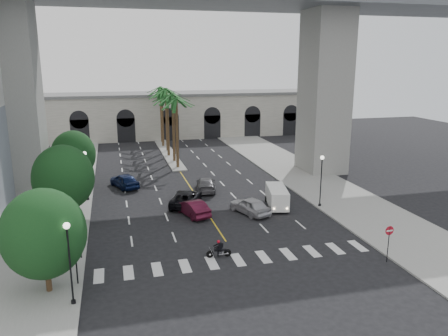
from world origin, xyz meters
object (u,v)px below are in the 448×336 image
traffic_signal_far (79,228)px  pedestrian_b (49,240)px  car_c (186,198)px  do_not_enter_sign (389,236)px  traffic_signal_near (75,250)px  car_d (206,184)px  car_a (250,206)px  lamp_post_right (321,176)px  car_b (193,208)px  cargo_van (277,196)px  car_e (125,181)px  lamp_post_left_far (86,171)px  motorcycle_rider (219,249)px  pedestrian_a (26,240)px  lamp_post_left_near (69,256)px

traffic_signal_far → pedestrian_b: size_ratio=2.07×
car_c → do_not_enter_sign: 20.60m
traffic_signal_near → traffic_signal_far: size_ratio=1.00×
car_d → car_a: bearing=116.1°
lamp_post_right → car_b: (-12.90, 0.87, -2.46)m
car_c → do_not_enter_sign: do_not_enter_sign is taller
car_c → pedestrian_b: pedestrian_b is taller
cargo_van → pedestrian_b: cargo_van is taller
car_e → do_not_enter_sign: do_not_enter_sign is taller
lamp_post_left_far → car_e: size_ratio=1.08×
pedestrian_b → do_not_enter_sign: bearing=19.5°
car_c → car_a: bearing=165.6°
car_c → cargo_van: cargo_van is taller
car_b → pedestrian_b: size_ratio=2.63×
motorcycle_rider → car_b: 9.55m
motorcycle_rider → cargo_van: bearing=53.2°
cargo_van → pedestrian_a: cargo_van is taller
traffic_signal_near → car_c: traffic_signal_near is taller
traffic_signal_near → car_a: (15.28, 10.50, -1.70)m
do_not_enter_sign → pedestrian_b: bearing=159.1°
lamp_post_left_near → traffic_signal_near: bearing=87.7°
lamp_post_right → pedestrian_a: 27.27m
lamp_post_left_near → cargo_van: 23.42m
traffic_signal_far → car_d: bearing=49.8°
motorcycle_rider → car_c: bearing=95.7°
traffic_signal_far → motorcycle_rider: size_ratio=1.91×
traffic_signal_near → cargo_van: (18.50, 11.59, -1.38)m
car_c → car_e: 10.07m
car_a → traffic_signal_far: bearing=2.5°
car_a → pedestrian_a: bearing=-8.9°
cargo_van → pedestrian_a: size_ratio=2.96×
car_c → do_not_enter_sign: bearing=147.4°
lamp_post_left_near → do_not_enter_sign: bearing=1.0°
car_b → car_e: size_ratio=0.94×
car_a → pedestrian_b: pedestrian_b is taller
lamp_post_right → cargo_van: (-4.20, 1.09, -2.09)m
lamp_post_left_far → do_not_enter_sign: (21.90, -20.60, -1.18)m
traffic_signal_near → motorcycle_rider: size_ratio=1.91×
lamp_post_left_far → car_d: lamp_post_left_far is taller
lamp_post_left_far → pedestrian_b: lamp_post_left_far is taller
traffic_signal_far → lamp_post_left_far: bearing=90.4°
car_a → lamp_post_left_near: bearing=19.7°
motorcycle_rider → car_d: bearing=85.0°
traffic_signal_near → car_a: 18.62m
car_c → pedestrian_b: (-12.09, -8.67, 0.26)m
motorcycle_rider → car_e: 21.80m
car_b → cargo_van: (8.70, 0.22, 0.37)m
traffic_signal_far → pedestrian_a: (-4.19, 2.50, -1.51)m
lamp_post_left_near → car_d: 25.31m
traffic_signal_far → car_d: size_ratio=0.70×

